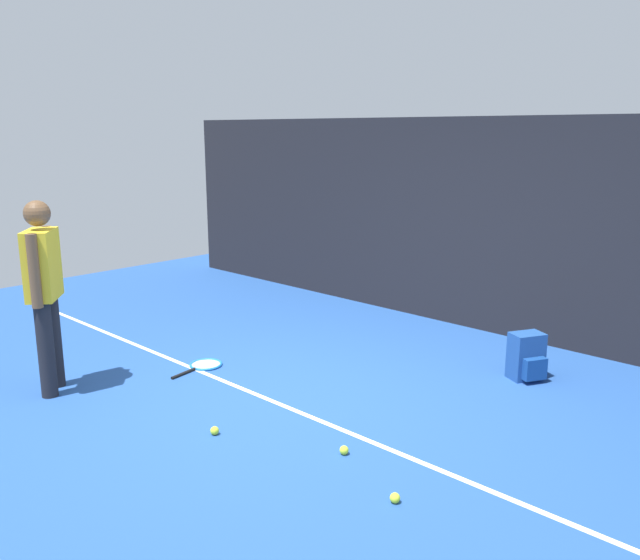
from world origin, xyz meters
name	(u,v)px	position (x,y,z in m)	size (l,w,h in m)	color
ground_plane	(288,401)	(0.00, 0.00, 0.00)	(12.00, 12.00, 0.00)	#234C93
back_fence	(476,225)	(0.00, 3.00, 1.21)	(10.00, 0.10, 2.42)	black
court_line	(279,404)	(0.00, -0.10, 0.00)	(9.00, 0.05, 0.00)	white
tennis_player	(44,286)	(-1.68, -1.29, 0.97)	(0.45, 0.42, 1.70)	black
tennis_racket	(204,365)	(-1.20, 0.01, 0.01)	(0.37, 0.63, 0.03)	black
backpack	(527,357)	(1.25, 1.89, 0.21)	(0.37, 0.36, 0.44)	#1E478C
tennis_ball_near_player	(215,431)	(0.06, -0.83, 0.03)	(0.07, 0.07, 0.07)	#CCE033
tennis_ball_by_fence	(344,450)	(0.98, -0.38, 0.03)	(0.07, 0.07, 0.07)	#CCE033
tennis_ball_mid_court	(395,498)	(1.63, -0.63, 0.03)	(0.07, 0.07, 0.07)	#CCE033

